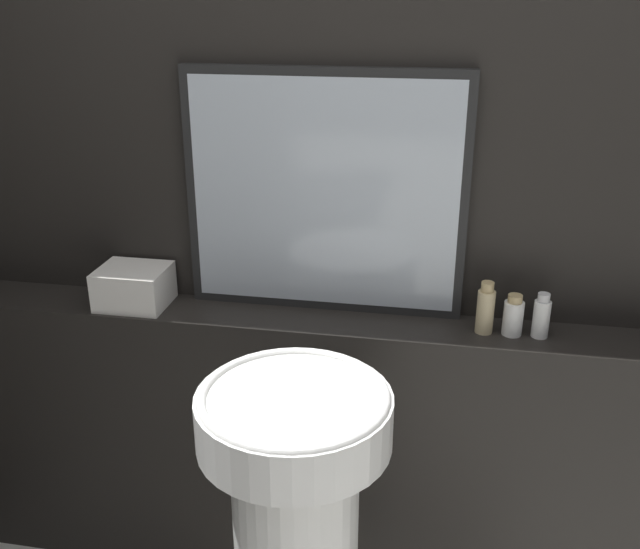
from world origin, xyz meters
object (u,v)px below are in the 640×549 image
(mirror, at_px, (324,195))
(shampoo_bottle, at_px, (485,309))
(towel_stack, at_px, (134,286))
(pedestal_sink, at_px, (296,530))
(conditioner_bottle, at_px, (513,316))
(lotion_bottle, at_px, (541,317))

(mirror, distance_m, shampoo_bottle, 0.55)
(towel_stack, distance_m, shampoo_bottle, 1.03)
(pedestal_sink, xyz_separation_m, conditioner_bottle, (0.52, 0.44, 0.44))
(lotion_bottle, bearing_deg, conditioner_bottle, 180.00)
(conditioner_bottle, bearing_deg, towel_stack, 180.00)
(mirror, distance_m, towel_stack, 0.64)
(pedestal_sink, relative_size, mirror, 1.18)
(conditioner_bottle, bearing_deg, mirror, 171.70)
(pedestal_sink, relative_size, conditioner_bottle, 8.03)
(shampoo_bottle, distance_m, lotion_bottle, 0.15)
(towel_stack, distance_m, conditioner_bottle, 1.11)
(pedestal_sink, bearing_deg, towel_stack, 143.18)
(mirror, xyz_separation_m, conditioner_bottle, (0.54, -0.08, -0.29))
(conditioner_bottle, xyz_separation_m, lotion_bottle, (0.07, 0.00, 0.00))
(pedestal_sink, bearing_deg, mirror, 92.29)
(pedestal_sink, bearing_deg, lotion_bottle, 36.38)
(shampoo_bottle, bearing_deg, conditioner_bottle, 0.00)
(mirror, bearing_deg, conditioner_bottle, -8.30)
(pedestal_sink, relative_size, lotion_bottle, 7.40)
(towel_stack, height_order, lotion_bottle, lotion_bottle)
(conditioner_bottle, bearing_deg, pedestal_sink, -139.91)
(shampoo_bottle, bearing_deg, lotion_bottle, 0.00)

